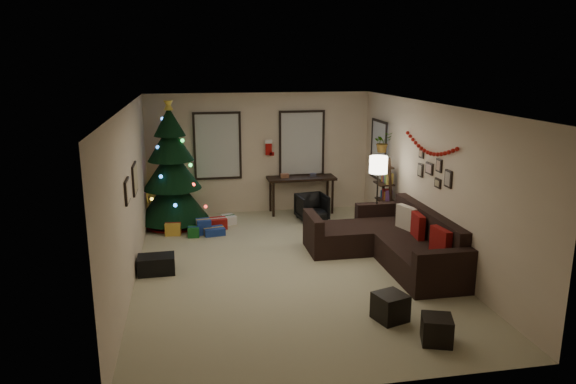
% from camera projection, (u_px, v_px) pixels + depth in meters
% --- Properties ---
extents(floor, '(7.00, 7.00, 0.00)m').
position_uv_depth(floor, '(289.00, 267.00, 9.04)').
color(floor, '#B4AC88').
rests_on(floor, ground).
extents(ceiling, '(7.00, 7.00, 0.00)m').
position_uv_depth(ceiling, '(289.00, 105.00, 8.39)').
color(ceiling, white).
rests_on(ceiling, floor).
extents(wall_back, '(5.00, 0.00, 5.00)m').
position_uv_depth(wall_back, '(260.00, 153.00, 12.05)').
color(wall_back, beige).
rests_on(wall_back, floor).
extents(wall_front, '(5.00, 0.00, 5.00)m').
position_uv_depth(wall_front, '(353.00, 269.00, 5.37)').
color(wall_front, beige).
rests_on(wall_front, floor).
extents(wall_left, '(0.00, 7.00, 7.00)m').
position_uv_depth(wall_left, '(130.00, 196.00, 8.27)').
color(wall_left, beige).
rests_on(wall_left, floor).
extents(wall_right, '(0.00, 7.00, 7.00)m').
position_uv_depth(wall_right, '(432.00, 183.00, 9.16)').
color(wall_right, beige).
rests_on(wall_right, floor).
extents(window_back_left, '(1.05, 0.06, 1.50)m').
position_uv_depth(window_back_left, '(217.00, 146.00, 11.81)').
color(window_back_left, '#728CB2').
rests_on(window_back_left, wall_back).
extents(window_back_right, '(1.05, 0.06, 1.50)m').
position_uv_depth(window_back_right, '(302.00, 144.00, 12.15)').
color(window_back_right, '#728CB2').
rests_on(window_back_right, wall_back).
extents(window_right_wall, '(0.06, 0.90, 1.30)m').
position_uv_depth(window_right_wall, '(379.00, 150.00, 11.55)').
color(window_right_wall, '#728CB2').
rests_on(window_right_wall, wall_right).
extents(christmas_tree, '(1.45, 1.45, 2.71)m').
position_uv_depth(christmas_tree, '(172.00, 173.00, 11.04)').
color(christmas_tree, black).
rests_on(christmas_tree, floor).
extents(presents, '(1.50, 1.01, 0.30)m').
position_uv_depth(presents, '(198.00, 225.00, 10.91)').
color(presents, maroon).
rests_on(presents, floor).
extents(sofa, '(2.03, 2.93, 0.90)m').
position_uv_depth(sofa, '(391.00, 243.00, 9.32)').
color(sofa, black).
rests_on(sofa, floor).
extents(pillow_red_a, '(0.17, 0.46, 0.44)m').
position_uv_depth(pillow_red_a, '(440.00, 242.00, 8.31)').
color(pillow_red_a, maroon).
rests_on(pillow_red_a, sofa).
extents(pillow_red_b, '(0.16, 0.44, 0.43)m').
position_uv_depth(pillow_red_b, '(418.00, 226.00, 9.12)').
color(pillow_red_b, maroon).
rests_on(pillow_red_b, sofa).
extents(pillow_cream, '(0.26, 0.48, 0.46)m').
position_uv_depth(pillow_cream, '(407.00, 219.00, 9.58)').
color(pillow_cream, beige).
rests_on(pillow_cream, sofa).
extents(ottoman_near, '(0.49, 0.49, 0.37)m').
position_uv_depth(ottoman_near, '(390.00, 307.00, 7.15)').
color(ottoman_near, black).
rests_on(ottoman_near, floor).
extents(ottoman_far, '(0.46, 0.46, 0.34)m').
position_uv_depth(ottoman_far, '(437.00, 330.00, 6.57)').
color(ottoman_far, black).
rests_on(ottoman_far, floor).
extents(desk, '(1.53, 0.55, 0.83)m').
position_uv_depth(desk, '(301.00, 181.00, 12.09)').
color(desk, black).
rests_on(desk, floor).
extents(desk_chair, '(0.63, 0.60, 0.58)m').
position_uv_depth(desk_chair, '(312.00, 207.00, 11.60)').
color(desk_chair, black).
rests_on(desk_chair, floor).
extents(bookshelf, '(0.30, 0.46, 1.55)m').
position_uv_depth(bookshelf, '(386.00, 195.00, 10.79)').
color(bookshelf, black).
rests_on(bookshelf, floor).
extents(potted_plant, '(0.57, 0.53, 0.53)m').
position_uv_depth(potted_plant, '(383.00, 139.00, 10.84)').
color(potted_plant, '#4C4C4C').
rests_on(potted_plant, bookshelf).
extents(floor_lamp, '(0.34, 0.34, 1.63)m').
position_uv_depth(floor_lamp, '(378.00, 170.00, 10.17)').
color(floor_lamp, black).
rests_on(floor_lamp, floor).
extents(art_map, '(0.04, 0.60, 0.50)m').
position_uv_depth(art_map, '(135.00, 179.00, 8.91)').
color(art_map, black).
rests_on(art_map, wall_left).
extents(art_abstract, '(0.04, 0.45, 0.35)m').
position_uv_depth(art_abstract, '(127.00, 191.00, 7.78)').
color(art_abstract, black).
rests_on(art_abstract, wall_left).
extents(gallery, '(0.03, 1.25, 0.54)m').
position_uv_depth(gallery, '(434.00, 171.00, 9.03)').
color(gallery, black).
rests_on(gallery, wall_right).
extents(garland, '(0.08, 1.90, 0.30)m').
position_uv_depth(garland, '(430.00, 146.00, 9.08)').
color(garland, '#A5140C').
rests_on(garland, wall_right).
extents(stocking_left, '(0.20, 0.05, 0.36)m').
position_uv_depth(stocking_left, '(253.00, 149.00, 12.11)').
color(stocking_left, '#990F0C').
rests_on(stocking_left, wall_back).
extents(stocking_right, '(0.20, 0.05, 0.36)m').
position_uv_depth(stocking_right, '(269.00, 147.00, 11.95)').
color(stocking_right, '#990F0C').
rests_on(stocking_right, wall_back).
extents(storage_bin, '(0.60, 0.41, 0.30)m').
position_uv_depth(storage_bin, '(156.00, 264.00, 8.74)').
color(storage_bin, black).
rests_on(storage_bin, floor).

